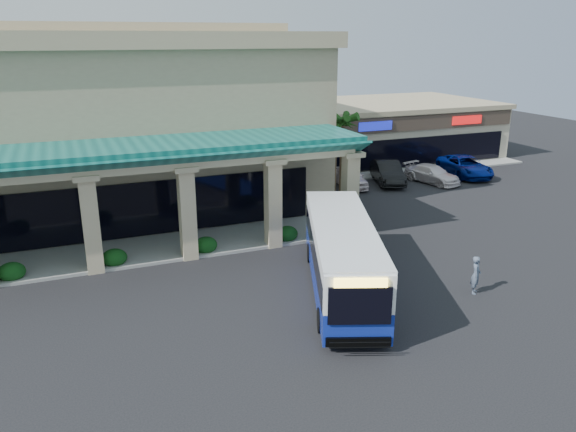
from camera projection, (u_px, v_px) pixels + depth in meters
name	position (u px, v px, depth m)	size (l,w,h in m)	color
ground	(283.00, 289.00, 24.73)	(110.00, 110.00, 0.00)	black
main_building	(65.00, 121.00, 34.23)	(30.80, 14.80, 11.35)	tan
arcade	(77.00, 206.00, 26.98)	(30.00, 6.20, 5.70)	#0E5550
strip_mall	(368.00, 129.00, 51.60)	(22.50, 12.50, 4.90)	beige
palm_0	(342.00, 154.00, 36.47)	(2.40, 2.40, 6.60)	#173F10
palm_1	(335.00, 151.00, 39.60)	(2.40, 2.40, 5.80)	#173F10
broadleaf_tree	(283.00, 148.00, 43.44)	(2.60, 2.60, 4.81)	#0C360E
transit_bus	(342.00, 257.00, 24.21)	(2.57, 11.06, 3.09)	#122797
pedestrian	(476.00, 275.00, 24.16)	(0.61, 0.40, 1.68)	#4B586C
car_silver	(350.00, 177.00, 41.36)	(1.76, 4.38, 1.49)	white
car_white	(388.00, 172.00, 42.33)	(1.76, 5.04, 1.66)	black
car_red	(432.00, 174.00, 42.50)	(1.86, 4.56, 1.32)	white
car_gray	(465.00, 166.00, 44.55)	(2.60, 5.65, 1.57)	navy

